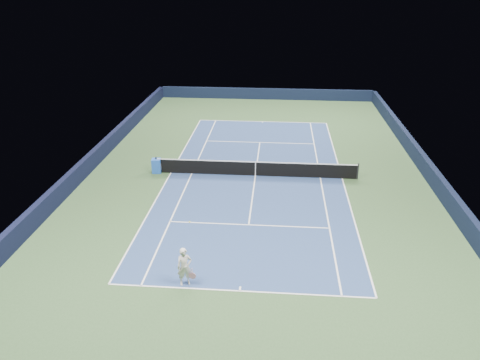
{
  "coord_description": "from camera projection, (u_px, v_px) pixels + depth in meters",
  "views": [
    {
      "loc": [
        1.31,
        -27.39,
        11.89
      ],
      "look_at": [
        -0.73,
        -3.0,
        1.0
      ],
      "focal_mm": 35.0,
      "sensor_mm": 36.0,
      "label": 1
    }
  ],
  "objects": [
    {
      "name": "sideline_doubles_right",
      "position": [
        342.0,
        178.0,
        29.45
      ],
      "size": [
        0.08,
        23.77,
        0.0
      ],
      "primitive_type": "cube",
      "color": "white",
      "rests_on": "ground"
    },
    {
      "name": "center_service_line",
      "position": [
        255.0,
        176.0,
        29.87
      ],
      "size": [
        0.08,
        12.8,
        0.0
      ],
      "primitive_type": "cube",
      "color": "white",
      "rests_on": "ground"
    },
    {
      "name": "ground",
      "position": [
        255.0,
        176.0,
        29.87
      ],
      "size": [
        40.0,
        40.0,
        0.0
      ],
      "primitive_type": "plane",
      "color": "#2F4B29",
      "rests_on": "ground"
    },
    {
      "name": "tennis_net",
      "position": [
        255.0,
        168.0,
        29.67
      ],
      "size": [
        12.9,
        0.1,
        1.07
      ],
      "color": "black",
      "rests_on": "ground"
    },
    {
      "name": "tennis_player",
      "position": [
        185.0,
        267.0,
        19.15
      ],
      "size": [
        0.83,
        1.33,
        2.42
      ],
      "color": "silver",
      "rests_on": "ground"
    },
    {
      "name": "baseline_near",
      "position": [
        240.0,
        291.0,
        19.05
      ],
      "size": [
        10.97,
        0.08,
        0.0
      ],
      "primitive_type": "cube",
      "color": "white",
      "rests_on": "ground"
    },
    {
      "name": "wall_far",
      "position": [
        266.0,
        94.0,
        47.7
      ],
      "size": [
        22.0,
        0.35,
        1.1
      ],
      "primitive_type": "cube",
      "color": "black",
      "rests_on": "ground"
    },
    {
      "name": "service_line_far",
      "position": [
        260.0,
        142.0,
        35.7
      ],
      "size": [
        8.23,
        0.08,
        0.0
      ],
      "primitive_type": "cube",
      "color": "white",
      "rests_on": "ground"
    },
    {
      "name": "wall_left",
      "position": [
        90.0,
        162.0,
        30.48
      ],
      "size": [
        0.35,
        40.0,
        1.1
      ],
      "primitive_type": "cube",
      "color": "black",
      "rests_on": "ground"
    },
    {
      "name": "sideline_singles_right",
      "position": [
        320.0,
        178.0,
        29.56
      ],
      "size": [
        0.08,
        23.77,
        0.0
      ],
      "primitive_type": "cube",
      "color": "white",
      "rests_on": "ground"
    },
    {
      "name": "center_mark_far",
      "position": [
        263.0,
        122.0,
        40.55
      ],
      "size": [
        0.08,
        0.3,
        0.0
      ],
      "primitive_type": "cube",
      "color": "white",
      "rests_on": "ground"
    },
    {
      "name": "sideline_singles_left",
      "position": [
        192.0,
        173.0,
        30.18
      ],
      "size": [
        0.08,
        23.77,
        0.0
      ],
      "primitive_type": "cube",
      "color": "white",
      "rests_on": "ground"
    },
    {
      "name": "sponsor_cube",
      "position": [
        157.0,
        166.0,
        30.17
      ],
      "size": [
        0.62,
        0.57,
        0.93
      ],
      "color": "blue",
      "rests_on": "ground"
    },
    {
      "name": "service_line_near",
      "position": [
        249.0,
        225.0,
        24.04
      ],
      "size": [
        8.23,
        0.08,
        0.0
      ],
      "primitive_type": "cube",
      "color": "white",
      "rests_on": "ground"
    },
    {
      "name": "sideline_doubles_left",
      "position": [
        171.0,
        173.0,
        30.29
      ],
      "size": [
        0.08,
        23.77,
        0.0
      ],
      "primitive_type": "cube",
      "color": "white",
      "rests_on": "ground"
    },
    {
      "name": "baseline_far",
      "position": [
        263.0,
        122.0,
        40.69
      ],
      "size": [
        10.97,
        0.08,
        0.0
      ],
      "primitive_type": "cube",
      "color": "white",
      "rests_on": "ground"
    },
    {
      "name": "court_surface",
      "position": [
        255.0,
        176.0,
        29.87
      ],
      "size": [
        10.97,
        23.77,
        0.01
      ],
      "primitive_type": "cube",
      "color": "navy",
      "rests_on": "ground"
    },
    {
      "name": "center_mark_near",
      "position": [
        240.0,
        289.0,
        19.18
      ],
      "size": [
        0.08,
        0.3,
        0.0
      ],
      "primitive_type": "cube",
      "color": "white",
      "rests_on": "ground"
    },
    {
      "name": "wall_right",
      "position": [
        431.0,
        173.0,
        28.82
      ],
      "size": [
        0.35,
        40.0,
        1.1
      ],
      "primitive_type": "cube",
      "color": "black",
      "rests_on": "ground"
    }
  ]
}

